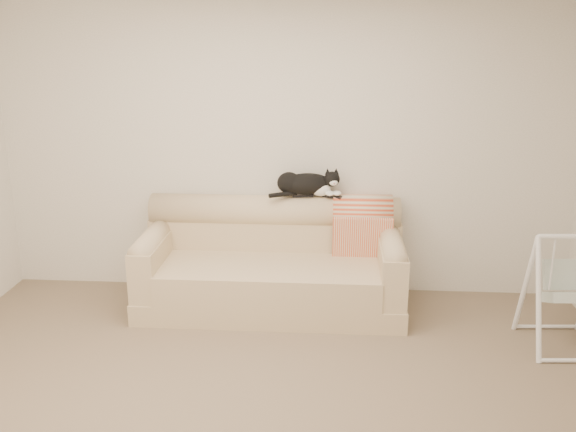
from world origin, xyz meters
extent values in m
plane|color=brown|center=(0.00, 0.00, 0.00)|extent=(5.00, 5.00, 0.00)
cube|color=beige|center=(0.00, 2.00, 1.30)|extent=(5.00, 0.04, 2.60)
cube|color=beige|center=(0.00, -2.00, 1.30)|extent=(5.00, 0.04, 2.60)
cube|color=#CBB292|center=(-0.09, 1.53, 0.09)|extent=(2.20, 0.90, 0.18)
cube|color=#CBB292|center=(-0.09, 1.42, 0.30)|extent=(1.80, 0.68, 0.24)
cube|color=#CBB292|center=(-0.09, 1.87, 0.43)|extent=(2.20, 0.22, 0.50)
cylinder|color=#CBB292|center=(-0.09, 1.87, 0.76)|extent=(2.16, 0.28, 0.28)
cube|color=#CBB292|center=(-1.08, 1.53, 0.39)|extent=(0.20, 0.88, 0.42)
cylinder|color=#CBB292|center=(-1.08, 1.53, 0.60)|extent=(0.18, 0.84, 0.18)
cube|color=#CBB292|center=(0.90, 1.53, 0.39)|extent=(0.20, 0.88, 0.42)
cylinder|color=#CBB292|center=(0.90, 1.53, 0.60)|extent=(0.18, 0.84, 0.18)
cube|color=black|center=(0.16, 1.86, 0.91)|extent=(0.18, 0.07, 0.02)
cube|color=gray|center=(0.16, 1.86, 0.92)|extent=(0.10, 0.05, 0.01)
cube|color=black|center=(0.41, 1.84, 0.91)|extent=(0.17, 0.12, 0.02)
ellipsoid|color=black|center=(0.19, 1.86, 1.01)|extent=(0.46, 0.27, 0.18)
ellipsoid|color=black|center=(0.04, 1.85, 1.02)|extent=(0.23, 0.21, 0.18)
ellipsoid|color=white|center=(0.31, 1.85, 0.97)|extent=(0.18, 0.14, 0.13)
ellipsoid|color=black|center=(0.41, 1.85, 1.06)|extent=(0.16, 0.16, 0.13)
ellipsoid|color=white|center=(0.42, 1.80, 1.04)|extent=(0.08, 0.07, 0.05)
sphere|color=#BF7272|center=(0.42, 1.78, 1.04)|extent=(0.02, 0.02, 0.02)
cone|color=black|center=(0.37, 1.86, 1.12)|extent=(0.07, 0.08, 0.06)
cone|color=black|center=(0.44, 1.87, 1.12)|extent=(0.06, 0.07, 0.06)
sphere|color=#B37632|center=(0.39, 1.80, 1.07)|extent=(0.02, 0.02, 0.02)
sphere|color=#B37632|center=(0.44, 1.81, 1.07)|extent=(0.02, 0.02, 0.02)
ellipsoid|color=white|center=(0.39, 1.82, 0.94)|extent=(0.09, 0.11, 0.04)
ellipsoid|color=white|center=(0.45, 1.83, 0.94)|extent=(0.09, 0.11, 0.04)
cylinder|color=black|center=(-0.01, 1.76, 0.94)|extent=(0.23, 0.15, 0.04)
cylinder|color=#D8451F|center=(0.67, 1.87, 0.76)|extent=(0.50, 0.33, 0.33)
cube|color=#D8451F|center=(0.67, 1.70, 0.56)|extent=(0.50, 0.09, 0.42)
cylinder|color=white|center=(1.90, 0.87, 0.43)|extent=(0.06, 0.31, 0.87)
cylinder|color=white|center=(1.88, 1.14, 0.43)|extent=(0.06, 0.31, 0.87)
cylinder|color=white|center=(2.14, 1.02, 0.86)|extent=(0.50, 0.07, 0.04)
cylinder|color=white|center=(2.15, 0.76, 0.02)|extent=(0.50, 0.06, 0.03)
cylinder|color=white|center=(2.12, 1.29, 0.02)|extent=(0.50, 0.06, 0.03)
cube|color=white|center=(2.14, 0.99, 0.40)|extent=(0.30, 0.28, 0.16)
cube|color=white|center=(2.13, 1.11, 0.54)|extent=(0.29, 0.15, 0.23)
cylinder|color=white|center=(2.01, 1.01, 0.65)|extent=(0.02, 0.02, 0.41)
camera|label=1|loc=(0.41, -3.46, 2.31)|focal=40.00mm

